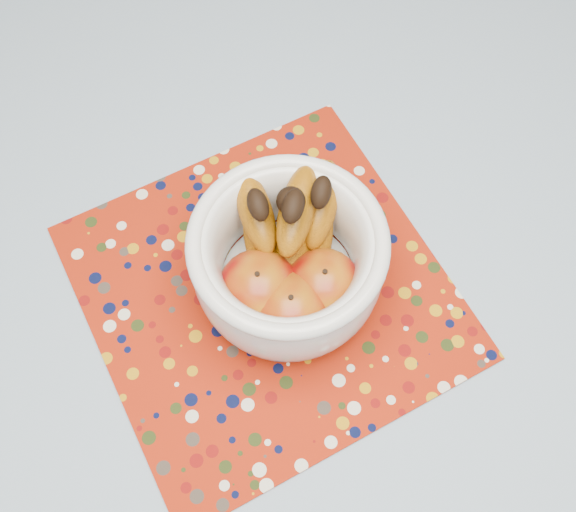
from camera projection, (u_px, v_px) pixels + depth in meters
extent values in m
plane|color=#2D2826|center=(301.00, 456.00, 1.39)|extent=(4.00, 4.00, 0.00)
cube|color=brown|center=(314.00, 354.00, 0.73)|extent=(1.20, 1.20, 0.04)
cylinder|color=brown|center=(33.00, 141.00, 1.30)|extent=(0.06, 0.06, 0.71)
cube|color=#6084A1|center=(314.00, 347.00, 0.71)|extent=(1.32, 1.32, 0.01)
cube|color=maroon|center=(266.00, 291.00, 0.73)|extent=(0.50, 0.50, 0.00)
cylinder|color=white|center=(288.00, 285.00, 0.72)|extent=(0.10, 0.10, 0.01)
cylinder|color=white|center=(288.00, 281.00, 0.72)|extent=(0.14, 0.14, 0.01)
torus|color=white|center=(288.00, 242.00, 0.63)|extent=(0.19, 0.19, 0.02)
ellipsoid|color=#6C0404|center=(259.00, 289.00, 0.67)|extent=(0.08, 0.08, 0.07)
ellipsoid|color=#6C0404|center=(323.00, 286.00, 0.67)|extent=(0.08, 0.08, 0.07)
ellipsoid|color=#6C0404|center=(291.00, 311.00, 0.66)|extent=(0.08, 0.08, 0.07)
sphere|color=black|center=(291.00, 201.00, 0.62)|extent=(0.03, 0.03, 0.03)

